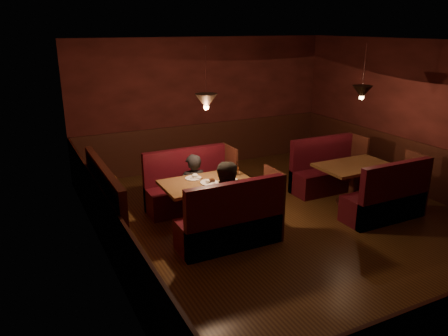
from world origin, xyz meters
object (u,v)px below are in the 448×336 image
second_table (354,175)px  main_bench_far (190,190)px  second_bench_far (326,174)px  main_table (208,192)px  diner_b (230,192)px  second_bench_near (387,201)px  diner_a (193,175)px  main_bench_near (232,225)px

second_table → main_bench_far: bearing=157.1°
second_bench_far → main_table: bearing=-170.7°
diner_b → main_table: bearing=112.4°
second_bench_near → main_bench_far: bearing=144.7°
main_table → second_table: size_ratio=1.07×
diner_a → diner_b: bearing=96.7°
main_table → second_bench_near: size_ratio=0.97×
second_bench_near → main_table: bearing=157.7°
second_bench_near → diner_b: bearing=170.1°
second_bench_near → diner_b: size_ratio=0.92×
main_bench_near → second_bench_far: (2.76, 1.27, -0.01)m
main_bench_far → diner_b: size_ratio=0.98×
main_bench_near → second_table: 2.78m
main_table → main_bench_near: bearing=-88.7°
main_bench_near → second_table: bearing=9.8°
main_bench_far → second_table: main_bench_far is taller
second_bench_far → diner_b: (-2.72, -1.12, 0.47)m
diner_b → main_bench_near: bearing=-85.7°
second_table → second_bench_near: 0.83m
main_bench_near → second_table: (2.73, 0.47, 0.22)m
main_bench_far → main_bench_near: (0.00, -1.62, 0.00)m
diner_a → main_bench_far: bearing=-99.2°
second_table → diner_a: diner_a is taller
main_bench_far → second_bench_far: main_bench_far is taller
second_bench_near → diner_b: diner_b is taller
main_bench_near → diner_b: size_ratio=0.98×
diner_a → second_table: bearing=164.7°
main_table → second_bench_near: bearing=-22.3°
main_bench_far → diner_a: 0.46m
main_bench_far → second_bench_near: 3.38m
second_bench_far → diner_b: bearing=-157.7°
main_table → main_bench_far: bearing=88.7°
main_bench_far → second_table: 2.97m
main_table → second_table: bearing=-7.1°
diner_a → diner_b: size_ratio=0.89×
main_bench_near → diner_b: (0.04, 0.15, 0.46)m
main_bench_near → second_bench_near: size_ratio=1.07×
main_bench_far → main_table: bearing=-91.3°
diner_b → diner_a: bearing=112.1°
second_bench_far → main_bench_near: bearing=-155.3°
second_bench_far → diner_a: diner_a is taller
second_bench_far → second_bench_near: size_ratio=1.00×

